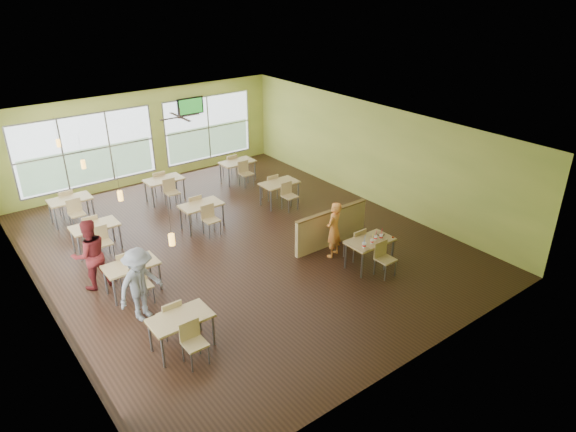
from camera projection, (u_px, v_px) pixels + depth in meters
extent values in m
plane|color=black|center=(239.00, 244.00, 14.16)|extent=(12.00, 12.00, 0.00)
plane|color=white|center=(234.00, 131.00, 12.78)|extent=(12.00, 12.00, 0.00)
cube|color=#CDD054|center=(144.00, 137.00, 17.78)|extent=(10.00, 0.04, 3.20)
cube|color=#CDD054|center=(415.00, 294.00, 9.16)|extent=(10.00, 0.04, 3.20)
cube|color=#CDD054|center=(34.00, 246.00, 10.74)|extent=(0.04, 12.00, 3.20)
cube|color=#CDD054|center=(371.00, 154.00, 16.20)|extent=(0.04, 12.00, 3.20)
cube|color=white|center=(63.00, 292.00, 9.35)|extent=(0.02, 4.50, 2.35)
cube|color=white|center=(6.00, 203.00, 12.94)|extent=(0.02, 4.50, 2.35)
cube|color=white|center=(87.00, 151.00, 16.71)|extent=(4.50, 0.02, 2.35)
cube|color=white|center=(208.00, 128.00, 19.16)|extent=(3.50, 0.02, 2.35)
cube|color=#B7BABC|center=(41.00, 285.00, 11.65)|extent=(0.04, 9.40, 0.05)
cube|color=#B7BABC|center=(156.00, 170.00, 18.43)|extent=(8.00, 0.04, 0.05)
cube|color=tan|center=(370.00, 241.00, 12.78)|extent=(1.20, 0.70, 0.04)
cube|color=brown|center=(370.00, 242.00, 12.79)|extent=(1.22, 0.71, 0.01)
cylinder|color=slate|center=(362.00, 265.00, 12.44)|extent=(0.05, 0.05, 0.71)
cylinder|color=slate|center=(392.00, 252.00, 13.03)|extent=(0.05, 0.05, 0.71)
cylinder|color=slate|center=(346.00, 256.00, 12.86)|extent=(0.05, 0.05, 0.71)
cylinder|color=slate|center=(376.00, 243.00, 13.45)|extent=(0.05, 0.05, 0.71)
cube|color=tan|center=(354.00, 242.00, 13.30)|extent=(0.42, 0.42, 0.04)
cube|color=tan|center=(350.00, 232.00, 13.34)|extent=(0.42, 0.04, 0.40)
cube|color=tan|center=(386.00, 259.00, 12.51)|extent=(0.42, 0.42, 0.04)
cube|color=tan|center=(392.00, 255.00, 12.27)|extent=(0.42, 0.04, 0.40)
cube|color=tan|center=(331.00, 228.00, 13.92)|extent=(2.40, 0.12, 1.00)
cube|color=brown|center=(332.00, 211.00, 13.70)|extent=(2.40, 0.14, 0.04)
cube|color=tan|center=(180.00, 318.00, 9.94)|extent=(1.20, 0.70, 0.04)
cube|color=brown|center=(180.00, 319.00, 9.95)|extent=(1.22, 0.71, 0.01)
cylinder|color=slate|center=(163.00, 352.00, 9.60)|extent=(0.05, 0.05, 0.71)
cylinder|color=slate|center=(213.00, 330.00, 10.19)|extent=(0.05, 0.05, 0.71)
cylinder|color=slate|center=(150.00, 336.00, 10.02)|extent=(0.05, 0.05, 0.71)
cylinder|color=slate|center=(199.00, 316.00, 10.61)|extent=(0.05, 0.05, 0.71)
cube|color=tan|center=(169.00, 316.00, 10.46)|extent=(0.42, 0.42, 0.04)
cube|color=tan|center=(164.00, 303.00, 10.50)|extent=(0.42, 0.04, 0.40)
cube|color=tan|center=(195.00, 344.00, 9.67)|extent=(0.42, 0.42, 0.04)
cube|color=tan|center=(199.00, 340.00, 9.44)|extent=(0.42, 0.04, 0.40)
cube|color=tan|center=(131.00, 265.00, 11.74)|extent=(1.20, 0.70, 0.04)
cube|color=brown|center=(131.00, 266.00, 11.75)|extent=(1.22, 0.71, 0.01)
cylinder|color=slate|center=(115.00, 292.00, 11.40)|extent=(0.05, 0.05, 0.71)
cylinder|color=slate|center=(160.00, 276.00, 11.99)|extent=(0.05, 0.05, 0.71)
cylinder|color=slate|center=(106.00, 281.00, 11.81)|extent=(0.05, 0.05, 0.71)
cylinder|color=slate|center=(150.00, 266.00, 12.40)|extent=(0.05, 0.05, 0.71)
cube|color=tan|center=(124.00, 265.00, 12.25)|extent=(0.42, 0.42, 0.04)
cube|color=tan|center=(119.00, 254.00, 12.30)|extent=(0.42, 0.04, 0.40)
cube|color=tan|center=(142.00, 286.00, 11.46)|extent=(0.42, 0.42, 0.04)
cube|color=tan|center=(144.00, 281.00, 11.23)|extent=(0.42, 0.04, 0.40)
cube|color=tan|center=(94.00, 226.00, 13.53)|extent=(1.20, 0.70, 0.04)
cube|color=brown|center=(95.00, 227.00, 13.54)|extent=(1.22, 0.71, 0.01)
cylinder|color=slate|center=(80.00, 249.00, 13.19)|extent=(0.05, 0.05, 0.71)
cylinder|color=slate|center=(120.00, 237.00, 13.78)|extent=(0.05, 0.05, 0.71)
cylinder|color=slate|center=(73.00, 240.00, 13.61)|extent=(0.05, 0.05, 0.71)
cylinder|color=slate|center=(113.00, 229.00, 14.20)|extent=(0.05, 0.05, 0.71)
cube|color=tan|center=(89.00, 228.00, 14.05)|extent=(0.42, 0.42, 0.04)
cube|color=tan|center=(86.00, 218.00, 14.09)|extent=(0.42, 0.04, 0.40)
cube|color=tan|center=(103.00, 243.00, 13.26)|extent=(0.42, 0.42, 0.04)
cube|color=tan|center=(105.00, 238.00, 13.03)|extent=(0.42, 0.04, 0.40)
cube|color=tan|center=(70.00, 199.00, 15.11)|extent=(1.20, 0.70, 0.04)
cube|color=brown|center=(70.00, 200.00, 15.13)|extent=(1.22, 0.71, 0.01)
cylinder|color=slate|center=(56.00, 219.00, 14.77)|extent=(0.05, 0.05, 0.71)
cylinder|color=slate|center=(93.00, 209.00, 15.36)|extent=(0.05, 0.05, 0.71)
cylinder|color=slate|center=(50.00, 212.00, 15.19)|extent=(0.05, 0.05, 0.71)
cylinder|color=slate|center=(87.00, 203.00, 15.78)|extent=(0.05, 0.05, 0.71)
cube|color=tan|center=(66.00, 202.00, 15.63)|extent=(0.42, 0.42, 0.04)
cube|color=tan|center=(63.00, 193.00, 15.67)|extent=(0.42, 0.04, 0.40)
cube|color=tan|center=(77.00, 214.00, 14.84)|extent=(0.42, 0.42, 0.04)
cube|color=tan|center=(78.00, 209.00, 14.61)|extent=(0.42, 0.04, 0.40)
cube|color=tan|center=(201.00, 205.00, 14.76)|extent=(1.20, 0.70, 0.04)
cube|color=brown|center=(201.00, 206.00, 14.77)|extent=(1.22, 0.71, 0.01)
cylinder|color=slate|center=(190.00, 225.00, 14.42)|extent=(0.05, 0.05, 0.71)
cylinder|color=slate|center=(223.00, 215.00, 15.01)|extent=(0.05, 0.05, 0.71)
cylinder|color=slate|center=(181.00, 218.00, 14.83)|extent=(0.05, 0.05, 0.71)
cylinder|color=slate|center=(213.00, 209.00, 15.42)|extent=(0.05, 0.05, 0.71)
cube|color=tan|center=(193.00, 207.00, 15.27)|extent=(0.42, 0.42, 0.04)
cube|color=tan|center=(189.00, 199.00, 15.32)|extent=(0.42, 0.04, 0.40)
cube|color=tan|center=(211.00, 220.00, 14.48)|extent=(0.42, 0.42, 0.04)
cube|color=tan|center=(214.00, 215.00, 14.25)|extent=(0.42, 0.04, 0.40)
cube|color=tan|center=(164.00, 179.00, 16.55)|extent=(1.20, 0.70, 0.04)
cube|color=brown|center=(164.00, 180.00, 16.57)|extent=(1.22, 0.71, 0.01)
cylinder|color=slate|center=(153.00, 197.00, 16.21)|extent=(0.05, 0.05, 0.71)
cylinder|color=slate|center=(184.00, 189.00, 16.80)|extent=(0.05, 0.05, 0.71)
cylinder|color=slate|center=(146.00, 191.00, 16.63)|extent=(0.05, 0.05, 0.71)
cylinder|color=slate|center=(176.00, 184.00, 17.22)|extent=(0.05, 0.05, 0.71)
cube|color=tan|center=(158.00, 182.00, 17.07)|extent=(0.42, 0.42, 0.04)
cube|color=tan|center=(154.00, 175.00, 17.11)|extent=(0.42, 0.04, 0.40)
cube|color=tan|center=(172.00, 193.00, 16.28)|extent=(0.42, 0.42, 0.04)
cube|color=tan|center=(174.00, 188.00, 16.05)|extent=(0.42, 0.04, 0.40)
cube|color=tan|center=(279.00, 183.00, 16.29)|extent=(1.20, 0.70, 0.04)
cube|color=brown|center=(279.00, 184.00, 16.30)|extent=(1.22, 0.71, 0.01)
cylinder|color=slate|center=(271.00, 201.00, 15.95)|extent=(0.05, 0.05, 0.71)
cylinder|color=slate|center=(298.00, 193.00, 16.53)|extent=(0.05, 0.05, 0.71)
cylinder|color=slate|center=(260.00, 195.00, 16.36)|extent=(0.05, 0.05, 0.71)
cylinder|color=slate|center=(287.00, 187.00, 16.95)|extent=(0.05, 0.05, 0.71)
cube|color=tan|center=(270.00, 186.00, 16.80)|extent=(0.42, 0.42, 0.04)
cube|color=tan|center=(266.00, 178.00, 16.84)|extent=(0.42, 0.04, 0.40)
cube|color=tan|center=(290.00, 196.00, 16.01)|extent=(0.42, 0.42, 0.04)
cube|color=tan|center=(294.00, 192.00, 15.78)|extent=(0.42, 0.04, 0.40)
cube|color=tan|center=(237.00, 162.00, 18.08)|extent=(1.20, 0.70, 0.04)
cube|color=brown|center=(237.00, 163.00, 18.09)|extent=(1.22, 0.71, 0.01)
cylinder|color=slate|center=(229.00, 178.00, 17.74)|extent=(0.05, 0.05, 0.71)
cylinder|color=slate|center=(255.00, 171.00, 18.33)|extent=(0.05, 0.05, 0.71)
cylinder|color=slate|center=(221.00, 173.00, 18.16)|extent=(0.05, 0.05, 0.71)
cylinder|color=slate|center=(246.00, 166.00, 18.75)|extent=(0.05, 0.05, 0.71)
cube|color=tan|center=(230.00, 165.00, 18.60)|extent=(0.42, 0.42, 0.04)
cube|color=tan|center=(227.00, 158.00, 18.64)|extent=(0.42, 0.04, 0.40)
cube|color=tan|center=(246.00, 174.00, 17.81)|extent=(0.42, 0.42, 0.04)
cube|color=tan|center=(249.00, 169.00, 17.58)|extent=(0.42, 0.04, 0.40)
cylinder|color=#2D2119|center=(169.00, 220.00, 9.03)|extent=(0.01, 0.01, 0.70)
cylinder|color=#FFAB35|center=(172.00, 240.00, 9.20)|extent=(0.11, 0.11, 0.22)
cylinder|color=#2D2119|center=(118.00, 178.00, 10.82)|extent=(0.01, 0.01, 0.70)
cylinder|color=#FFAB35|center=(120.00, 196.00, 11.00)|extent=(0.11, 0.11, 0.22)
cylinder|color=#2D2119|center=(80.00, 149.00, 12.62)|extent=(0.01, 0.01, 0.70)
cylinder|color=#FFAB35|center=(83.00, 164.00, 12.79)|extent=(0.11, 0.11, 0.22)
cylinder|color=#2D2119|center=(56.00, 129.00, 14.20)|extent=(0.01, 0.01, 0.70)
cylinder|color=#FFAB35|center=(58.00, 143.00, 14.37)|extent=(0.11, 0.11, 0.22)
cylinder|color=#2D2119|center=(180.00, 112.00, 14.99)|extent=(0.03, 0.03, 0.24)
cylinder|color=#2D2119|center=(180.00, 117.00, 15.05)|extent=(0.16, 0.16, 0.06)
cube|color=#2D2119|center=(191.00, 115.00, 15.24)|extent=(0.55, 0.10, 0.01)
cube|color=#2D2119|center=(175.00, 115.00, 15.30)|extent=(0.10, 0.55, 0.01)
cube|color=#2D2119|center=(169.00, 119.00, 14.86)|extent=(0.55, 0.10, 0.01)
cube|color=#2D2119|center=(186.00, 119.00, 14.80)|extent=(0.10, 0.55, 0.01)
cube|color=black|center=(190.00, 106.00, 18.32)|extent=(1.00, 0.06, 0.60)
cube|color=#237D26|center=(191.00, 106.00, 18.30)|extent=(0.90, 0.01, 0.52)
imported|color=#EA4B1A|center=(334.00, 230.00, 13.26)|extent=(0.65, 0.54, 1.52)
imported|color=maroon|center=(90.00, 254.00, 11.88)|extent=(0.86, 0.67, 1.74)
imported|color=slate|center=(140.00, 284.00, 10.80)|extent=(1.23, 0.93, 1.69)
cone|color=white|center=(364.00, 245.00, 12.38)|extent=(0.10, 0.10, 0.14)
cylinder|color=red|center=(364.00, 245.00, 12.38)|extent=(0.09, 0.09, 0.04)
cylinder|color=white|center=(364.00, 243.00, 12.35)|extent=(0.11, 0.11, 0.01)
cylinder|color=blue|center=(365.00, 238.00, 12.30)|extent=(0.03, 0.06, 0.25)
cone|color=white|center=(372.00, 242.00, 12.59)|extent=(0.08, 0.08, 0.11)
cylinder|color=red|center=(372.00, 241.00, 12.59)|extent=(0.08, 0.08, 0.03)
cylinder|color=white|center=(372.00, 239.00, 12.56)|extent=(0.09, 0.09, 0.01)
cylinder|color=gold|center=(373.00, 236.00, 12.52)|extent=(0.01, 0.05, 0.20)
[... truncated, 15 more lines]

